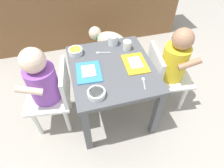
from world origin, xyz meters
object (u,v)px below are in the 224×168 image
Objects in this scene: veggie_bowl_near at (76,51)px; spoon_by_right_tray at (102,53)px; food_tray_right at (135,63)px; spoon_by_left_tray at (144,82)px; dining_table at (112,76)px; food_tray_left at (89,72)px; seated_child_right at (173,62)px; water_cup_right at (127,46)px; water_cup_left at (113,41)px; dog at (109,42)px; seated_child_left at (44,82)px; cereal_bowl_left_side at (96,93)px.

veggie_bowl_near is 0.94× the size of spoon_by_right_tray.
spoon_by_left_tray is (-0.01, -0.17, -0.00)m from food_tray_right.
dining_table is at bearing 128.60° from spoon_by_left_tray.
food_tray_left reaches higher than spoon_by_right_tray.
veggie_bowl_near is at bearing 149.83° from food_tray_right.
seated_child_right is at bearing -18.64° from veggie_bowl_near.
seated_child_right is 3.26× the size of food_tray_right.
water_cup_left is at bearing 134.59° from water_cup_right.
food_tray_left is at bearing -76.25° from veggie_bowl_near.
seated_child_right reaches higher than dog.
seated_child_left is 6.60× the size of spoon_by_right_tray.
food_tray_right is 0.17m from spoon_by_left_tray.
dining_table is at bearing -2.00° from seated_child_left.
seated_child_left is 1.84× the size of dog.
seated_child_left reaches higher than water_cup_right.
dog is 0.44m from water_cup_left.
seated_child_right is 3.31× the size of food_tray_left.
water_cup_left is 0.69× the size of spoon_by_right_tray.
seated_child_left is 9.60× the size of water_cup_left.
cereal_bowl_left_side is at bearing -116.06° from water_cup_left.
seated_child_right is 9.62× the size of water_cup_left.
cereal_bowl_left_side is (-0.56, -0.18, 0.06)m from seated_child_right.
water_cup_left is at bearing 100.05° from spoon_by_left_tray.
water_cup_right is (0.15, 0.15, 0.11)m from dining_table.
seated_child_left is at bearing 142.40° from cereal_bowl_left_side.
spoon_by_right_tray is at bearing 137.29° from food_tray_right.
seated_child_left is 6.65× the size of cereal_bowl_left_side.
food_tray_left is (-0.15, -0.01, 0.09)m from dining_table.
water_cup_right is (0.57, 0.14, 0.06)m from seated_child_left.
cereal_bowl_left_side is 0.39m from veggie_bowl_near.
food_tray_right is 0.26m from water_cup_left.
seated_child_right is at bearing -0.65° from food_tray_left.
dining_table is 0.18m from spoon_by_right_tray.
cereal_bowl_left_side is at bearing -109.27° from dog.
food_tray_right reaches higher than spoon_by_left_tray.
water_cup_right reaches higher than food_tray_left.
seated_child_right is 7.01× the size of veggie_bowl_near.
seated_child_right is 0.44m from water_cup_left.
food_tray_left reaches higher than spoon_by_left_tray.
veggie_bowl_near is (-0.05, 0.20, 0.02)m from food_tray_left.
cereal_bowl_left_side is (0.28, -0.22, 0.06)m from seated_child_left.
seated_child_right reaches higher than water_cup_left.
water_cup_right is at bearing 28.95° from food_tray_left.
cereal_bowl_left_side is 0.99× the size of spoon_by_left_tray.
seated_child_right is at bearing -2.28° from seated_child_left.
food_tray_right is at bearing -42.71° from spoon_by_right_tray.
seated_child_left is 0.82m from dog.
food_tray_left is (0.27, -0.03, 0.04)m from seated_child_left.
spoon_by_right_tray is at bearing -110.81° from dog.
cereal_bowl_left_side reaches higher than dog.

